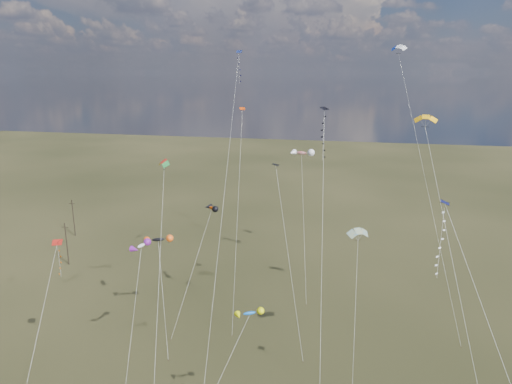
% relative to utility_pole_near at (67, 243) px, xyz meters
% --- Properties ---
extents(utility_pole_near, '(1.40, 0.20, 8.00)m').
position_rel_utility_pole_near_xyz_m(utility_pole_near, '(0.00, 0.00, 0.00)').
color(utility_pole_near, black).
rests_on(utility_pole_near, ground).
extents(utility_pole_far, '(1.40, 0.20, 8.00)m').
position_rel_utility_pole_near_xyz_m(utility_pole_far, '(-8.00, 14.00, 0.00)').
color(utility_pole_far, black).
rests_on(utility_pole_far, ground).
extents(diamond_black_high, '(2.54, 17.96, 30.55)m').
position_rel_utility_pole_near_xyz_m(diamond_black_high, '(47.05, -18.99, 21.96)').
color(diamond_black_high, black).
rests_on(diamond_black_high, ground).
extents(diamond_navy_tall, '(4.47, 32.44, 37.30)m').
position_rel_utility_pole_near_xyz_m(diamond_navy_tall, '(33.72, -5.24, 27.67)').
color(diamond_navy_tall, '#121D52').
rests_on(diamond_navy_tall, ground).
extents(diamond_black_mid, '(6.67, 14.55, 21.68)m').
position_rel_utility_pole_near_xyz_m(diamond_black_mid, '(41.14, -9.62, 11.68)').
color(diamond_black_mid, black).
rests_on(diamond_black_mid, ground).
extents(diamond_red_low, '(2.53, 12.58, 16.05)m').
position_rel_utility_pole_near_xyz_m(diamond_red_low, '(18.70, -27.33, 9.17)').
color(diamond_red_low, '#A41A12').
rests_on(diamond_red_low, ground).
extents(diamond_navy_right, '(9.97, 12.37, 24.04)m').
position_rel_utility_pole_near_xyz_m(diamond_navy_right, '(58.28, -30.68, 15.66)').
color(diamond_navy_right, '#0B0E52').
rests_on(diamond_navy_right, ground).
extents(diamond_orange_center, '(2.78, 15.81, 29.13)m').
position_rel_utility_pole_near_xyz_m(diamond_orange_center, '(34.17, -6.05, 15.37)').
color(diamond_orange_center, '#C83605').
rests_on(diamond_orange_center, ground).
extents(parafoil_yellow, '(6.94, 23.82, 29.46)m').
position_rel_utility_pole_near_xyz_m(parafoil_yellow, '(58.80, -8.12, 24.58)').
color(parafoil_yellow, '#F1A80B').
rests_on(parafoil_yellow, ground).
extents(parafoil_blue_white, '(10.54, 19.18, 38.54)m').
position_rel_utility_pole_near_xyz_m(parafoil_blue_white, '(55.95, 5.63, 33.56)').
color(parafoil_blue_white, '#0D33BD').
rests_on(parafoil_blue_white, ground).
extents(parafoil_striped, '(2.76, 10.57, 17.41)m').
position_rel_utility_pole_near_xyz_m(parafoil_striped, '(51.30, -18.26, 12.63)').
color(parafoil_striped, gold).
rests_on(parafoil_striped, ground).
extents(parafoil_tricolor, '(6.59, 19.27, 24.24)m').
position_rel_utility_pole_near_xyz_m(parafoil_tricolor, '(27.63, -17.38, 19.42)').
color(parafoil_tricolor, gold).
rests_on(parafoil_tricolor, ground).
extents(novelty_black_orange, '(6.37, 9.84, 12.79)m').
position_rel_utility_pole_near_xyz_m(novelty_black_orange, '(24.98, -14.58, 8.13)').
color(novelty_black_orange, black).
rests_on(novelty_black_orange, ground).
extents(novelty_orange_black, '(3.73, 12.45, 15.67)m').
position_rel_utility_pole_near_xyz_m(novelty_orange_black, '(30.45, -7.90, 10.98)').
color(novelty_orange_black, '#C13B00').
rests_on(novelty_orange_black, ground).
extents(novelty_white_purple, '(3.91, 14.26, 15.32)m').
position_rel_utility_pole_near_xyz_m(novelty_white_purple, '(26.94, -23.24, 10.67)').
color(novelty_white_purple, silver).
rests_on(novelty_white_purple, ground).
extents(novelty_redwhite_stripe, '(5.11, 15.05, 21.70)m').
position_rel_utility_pole_near_xyz_m(novelty_redwhite_stripe, '(41.46, 7.96, 16.84)').
color(novelty_redwhite_stripe, red).
rests_on(novelty_redwhite_stripe, ground).
extents(novelty_blue_yellow, '(6.47, 7.57, 13.30)m').
position_rel_utility_pole_near_xyz_m(novelty_blue_yellow, '(41.86, -32.08, 8.75)').
color(novelty_blue_yellow, blue).
rests_on(novelty_blue_yellow, ground).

